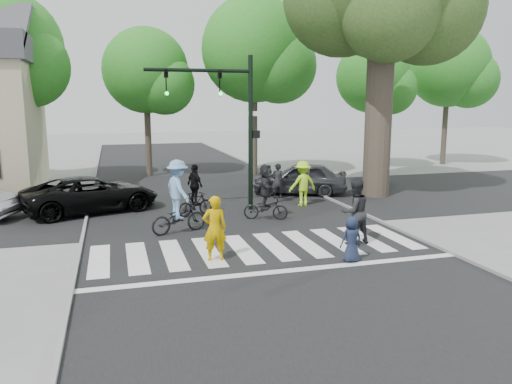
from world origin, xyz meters
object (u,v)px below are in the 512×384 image
pedestrian_adult (355,212)px  cyclist_mid (195,195)px  traffic_signal (229,111)px  cyclist_left (178,202)px  car_suv (92,194)px  pedestrian_child (351,239)px  cyclist_right (266,195)px  pedestrian_woman (215,228)px  car_grey (300,178)px

pedestrian_adult → cyclist_mid: (-4.00, 5.08, -0.19)m
traffic_signal → cyclist_left: 4.69m
car_suv → pedestrian_child: bearing=-159.8°
cyclist_mid → cyclist_right: cyclist_right is taller
pedestrian_child → car_suv: car_suv is taller
traffic_signal → pedestrian_woman: bearing=-106.9°
pedestrian_adult → cyclist_right: (-1.62, 3.79, -0.08)m
pedestrian_woman → pedestrian_child: 3.68m
car_suv → cyclist_mid: bearing=-134.6°
pedestrian_adult → car_suv: bearing=-49.6°
pedestrian_child → cyclist_right: (-0.74, 5.36, 0.29)m
pedestrian_child → traffic_signal: bearing=-80.9°
traffic_signal → cyclist_left: (-2.39, -2.86, -2.85)m
pedestrian_woman → traffic_signal: bearing=-103.3°
traffic_signal → car_grey: 5.71m
cyclist_left → car_grey: cyclist_left is taller
pedestrian_child → cyclist_mid: cyclist_mid is taller
car_suv → car_grey: size_ratio=1.17×
cyclist_left → cyclist_mid: cyclist_left is taller
cyclist_left → cyclist_right: cyclist_left is taller
traffic_signal → cyclist_mid: 3.46m
traffic_signal → car_grey: (3.95, 2.66, -3.16)m
pedestrian_child → cyclist_mid: (-3.12, 6.65, 0.18)m
traffic_signal → car_suv: bearing=166.1°
pedestrian_woman → car_grey: (5.77, 8.67, -0.15)m
cyclist_left → car_grey: size_ratio=0.55×
traffic_signal → pedestrian_adult: size_ratio=3.01×
pedestrian_woman → pedestrian_adult: size_ratio=0.90×
car_grey → cyclist_right: bearing=-11.1°
cyclist_right → car_grey: bearing=55.8°
cyclist_right → car_suv: size_ratio=0.40×
pedestrian_adult → car_grey: size_ratio=0.46×
pedestrian_child → cyclist_mid: size_ratio=0.63×
car_grey → pedestrian_adult: bearing=13.4°
pedestrian_adult → cyclist_left: bearing=-37.1°
pedestrian_woman → car_grey: size_ratio=0.41×
cyclist_mid → car_grey: 6.27m
pedestrian_woman → cyclist_left: (-0.56, 3.15, 0.16)m
cyclist_left → car_grey: 8.41m
pedestrian_adult → car_suv: (-7.76, 6.88, -0.29)m
pedestrian_child → cyclist_mid: bearing=-68.8°
traffic_signal → car_suv: size_ratio=1.17×
pedestrian_adult → traffic_signal: bearing=-73.6°
car_suv → pedestrian_woman: bearing=-174.0°
pedestrian_woman → cyclist_right: cyclist_right is taller
cyclist_left → car_suv: (-2.84, 4.15, -0.34)m
traffic_signal → cyclist_mid: traffic_signal is taller
car_suv → car_grey: 9.27m
cyclist_left → car_grey: bearing=41.1°
cyclist_mid → car_suv: bearing=154.4°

